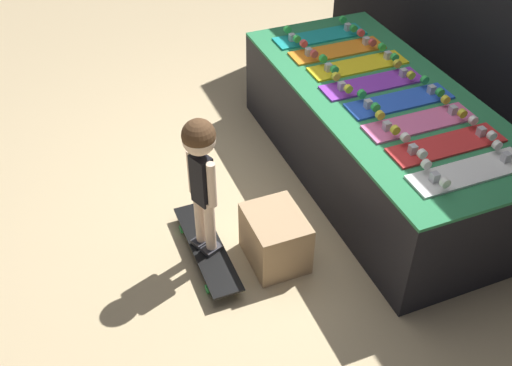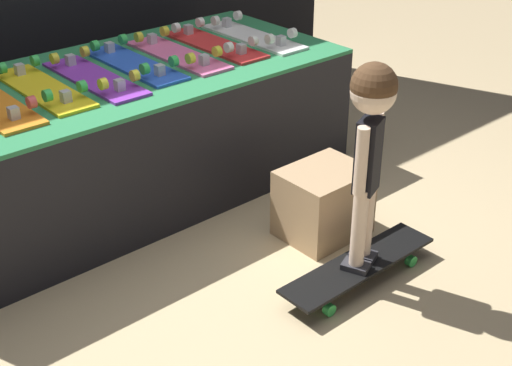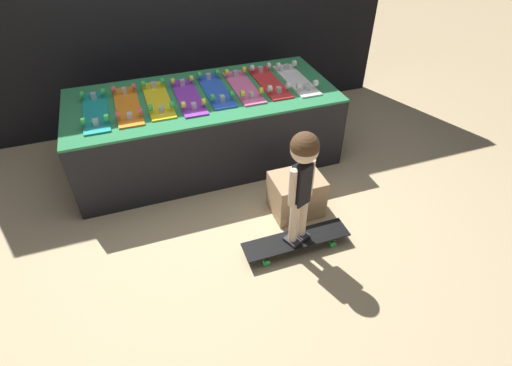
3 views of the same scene
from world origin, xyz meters
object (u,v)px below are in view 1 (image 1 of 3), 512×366
object	(u,v)px
skateboard_pink_on_rack	(420,121)
skateboard_on_floor	(207,248)
storage_box	(275,238)
skateboard_blue_on_rack	(400,100)
skateboard_orange_on_rack	(338,49)
skateboard_teal_on_rack	(320,35)
skateboard_purple_on_rack	(373,82)
skateboard_yellow_on_rack	(358,64)
skateboard_red_on_rack	(447,144)
skateboard_white_on_rack	(470,170)
child	(201,163)

from	to	relation	value
skateboard_pink_on_rack	skateboard_on_floor	bearing A→B (deg)	-91.94
storage_box	skateboard_blue_on_rack	bearing A→B (deg)	110.17
skateboard_orange_on_rack	skateboard_on_floor	xyz separation A→B (m)	(0.95, -1.31, -0.60)
skateboard_teal_on_rack	skateboard_pink_on_rack	world-z (taller)	same
skateboard_pink_on_rack	skateboard_on_floor	size ratio (longest dim) A/B	0.88
skateboard_pink_on_rack	skateboard_teal_on_rack	bearing A→B (deg)	-178.41
skateboard_teal_on_rack	skateboard_purple_on_rack	distance (m)	0.74
skateboard_yellow_on_rack	skateboard_red_on_rack	bearing A→B (deg)	0.38
skateboard_purple_on_rack	skateboard_pink_on_rack	bearing A→B (deg)	3.23
skateboard_blue_on_rack	skateboard_white_on_rack	world-z (taller)	same
skateboard_white_on_rack	skateboard_on_floor	size ratio (longest dim) A/B	0.88
skateboard_purple_on_rack	storage_box	distance (m)	1.23
skateboard_teal_on_rack	skateboard_blue_on_rack	distance (m)	0.99
skateboard_yellow_on_rack	skateboard_on_floor	distance (m)	1.63
skateboard_orange_on_rack	skateboard_purple_on_rack	size ratio (longest dim) A/B	1.00
skateboard_teal_on_rack	skateboard_red_on_rack	size ratio (longest dim) A/B	1.00
skateboard_orange_on_rack	skateboard_red_on_rack	size ratio (longest dim) A/B	1.00
skateboard_on_floor	skateboard_blue_on_rack	bearing A→B (deg)	98.51
skateboard_red_on_rack	child	bearing A→B (deg)	-102.27
skateboard_blue_on_rack	storage_box	size ratio (longest dim) A/B	1.79
skateboard_red_on_rack	storage_box	bearing A→B (deg)	-97.81
skateboard_purple_on_rack	skateboard_blue_on_rack	world-z (taller)	same
skateboard_on_floor	skateboard_red_on_rack	bearing A→B (deg)	77.73
skateboard_white_on_rack	storage_box	bearing A→B (deg)	-111.98
skateboard_yellow_on_rack	skateboard_orange_on_rack	bearing A→B (deg)	-173.94
skateboard_blue_on_rack	skateboard_white_on_rack	distance (m)	0.74
skateboard_purple_on_rack	skateboard_red_on_rack	xyz separation A→B (m)	(0.74, 0.04, 0.00)
skateboard_orange_on_rack	skateboard_blue_on_rack	size ratio (longest dim) A/B	1.00
skateboard_yellow_on_rack	child	distance (m)	1.51
skateboard_purple_on_rack	skateboard_orange_on_rack	bearing A→B (deg)	179.18
skateboard_purple_on_rack	skateboard_white_on_rack	size ratio (longest dim) A/B	1.00
child	storage_box	size ratio (longest dim) A/B	2.29
skateboard_blue_on_rack	skateboard_on_floor	world-z (taller)	skateboard_blue_on_rack
skateboard_orange_on_rack	storage_box	xyz separation A→B (m)	(1.11, -0.94, -0.51)
skateboard_blue_on_rack	child	bearing A→B (deg)	-81.49
skateboard_orange_on_rack	child	bearing A→B (deg)	-54.26
skateboard_on_floor	child	distance (m)	0.64
skateboard_purple_on_rack	child	size ratio (longest dim) A/B	0.78
skateboard_blue_on_rack	skateboard_pink_on_rack	size ratio (longest dim) A/B	1.00
skateboard_red_on_rack	skateboard_white_on_rack	xyz separation A→B (m)	(0.25, -0.03, 0.00)
skateboard_white_on_rack	child	distance (m)	1.42
skateboard_orange_on_rack	skateboard_on_floor	world-z (taller)	skateboard_orange_on_rack
skateboard_teal_on_rack	skateboard_yellow_on_rack	distance (m)	0.50
skateboard_blue_on_rack	skateboard_pink_on_rack	bearing A→B (deg)	-4.54
skateboard_purple_on_rack	skateboard_blue_on_rack	xyz separation A→B (m)	(0.25, 0.05, 0.00)
skateboard_pink_on_rack	skateboard_on_floor	distance (m)	1.46
skateboard_orange_on_rack	skateboard_red_on_rack	distance (m)	1.24
skateboard_purple_on_rack	skateboard_pink_on_rack	world-z (taller)	same
skateboard_blue_on_rack	skateboard_red_on_rack	world-z (taller)	same
skateboard_purple_on_rack	skateboard_pink_on_rack	distance (m)	0.50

